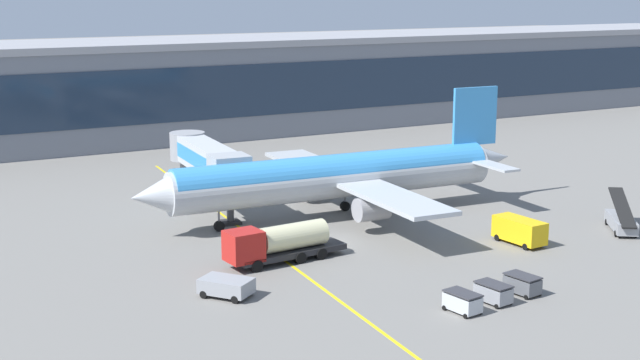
{
  "coord_description": "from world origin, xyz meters",
  "views": [
    {
      "loc": [
        -37.4,
        -66.95,
        22.58
      ],
      "look_at": [
        2.86,
        5.88,
        4.5
      ],
      "focal_mm": 49.83,
      "sensor_mm": 36.0,
      "label": 1
    }
  ],
  "objects_px": {
    "crew_van": "(520,230)",
    "baggage_cart_1": "(493,293)",
    "pushback_tug": "(227,286)",
    "belt_loader": "(621,221)",
    "baggage_cart_2": "(522,284)",
    "main_airliner": "(338,176)",
    "baggage_cart_0": "(462,302)",
    "fuel_tanker": "(278,243)"
  },
  "relations": [
    {
      "from": "pushback_tug",
      "to": "baggage_cart_0",
      "type": "distance_m",
      "value": 17.34
    },
    {
      "from": "main_airliner",
      "to": "baggage_cart_0",
      "type": "bearing_deg",
      "value": -101.68
    },
    {
      "from": "fuel_tanker",
      "to": "baggage_cart_0",
      "type": "distance_m",
      "value": 17.9
    },
    {
      "from": "crew_van",
      "to": "belt_loader",
      "type": "height_order",
      "value": "belt_loader"
    },
    {
      "from": "crew_van",
      "to": "baggage_cart_2",
      "type": "xyz_separation_m",
      "value": [
        -8.86,
        -10.3,
        -0.53
      ]
    },
    {
      "from": "belt_loader",
      "to": "baggage_cart_0",
      "type": "bearing_deg",
      "value": -159.46
    },
    {
      "from": "baggage_cart_0",
      "to": "fuel_tanker",
      "type": "bearing_deg",
      "value": 110.77
    },
    {
      "from": "main_airliner",
      "to": "baggage_cart_1",
      "type": "distance_m",
      "value": 27.4
    },
    {
      "from": "pushback_tug",
      "to": "baggage_cart_0",
      "type": "xyz_separation_m",
      "value": [
        13.34,
        -11.08,
        -0.07
      ]
    },
    {
      "from": "crew_van",
      "to": "baggage_cart_1",
      "type": "relative_size",
      "value": 1.81
    },
    {
      "from": "pushback_tug",
      "to": "baggage_cart_2",
      "type": "distance_m",
      "value": 22.15
    },
    {
      "from": "belt_loader",
      "to": "main_airliner",
      "type": "bearing_deg",
      "value": 139.86
    },
    {
      "from": "belt_loader",
      "to": "baggage_cart_0",
      "type": "relative_size",
      "value": 2.25
    },
    {
      "from": "baggage_cart_1",
      "to": "belt_loader",
      "type": "bearing_deg",
      "value": 22.1
    },
    {
      "from": "pushback_tug",
      "to": "baggage_cart_2",
      "type": "bearing_deg",
      "value": -27.34
    },
    {
      "from": "pushback_tug",
      "to": "baggage_cart_1",
      "type": "relative_size",
      "value": 1.56
    },
    {
      "from": "main_airliner",
      "to": "fuel_tanker",
      "type": "xyz_separation_m",
      "value": [
        -12.02,
        -10.81,
        -2.47
      ]
    },
    {
      "from": "fuel_tanker",
      "to": "baggage_cart_2",
      "type": "distance_m",
      "value": 20.28
    },
    {
      "from": "crew_van",
      "to": "baggage_cart_2",
      "type": "distance_m",
      "value": 13.6
    },
    {
      "from": "baggage_cart_1",
      "to": "fuel_tanker",
      "type": "bearing_deg",
      "value": 120.31
    },
    {
      "from": "baggage_cart_2",
      "to": "pushback_tug",
      "type": "bearing_deg",
      "value": 152.66
    },
    {
      "from": "belt_loader",
      "to": "baggage_cart_0",
      "type": "distance_m",
      "value": 28.34
    },
    {
      "from": "pushback_tug",
      "to": "belt_loader",
      "type": "distance_m",
      "value": 39.89
    },
    {
      "from": "baggage_cart_0",
      "to": "baggage_cart_1",
      "type": "bearing_deg",
      "value": 8.11
    },
    {
      "from": "baggage_cart_1",
      "to": "crew_van",
      "type": "bearing_deg",
      "value": 41.81
    },
    {
      "from": "main_airliner",
      "to": "fuel_tanker",
      "type": "height_order",
      "value": "main_airliner"
    },
    {
      "from": "crew_van",
      "to": "baggage_cart_0",
      "type": "height_order",
      "value": "crew_van"
    },
    {
      "from": "fuel_tanker",
      "to": "baggage_cart_0",
      "type": "xyz_separation_m",
      "value": [
        6.34,
        -16.71,
        -0.96
      ]
    },
    {
      "from": "crew_van",
      "to": "baggage_cart_0",
      "type": "relative_size",
      "value": 1.81
    },
    {
      "from": "baggage_cart_2",
      "to": "main_airliner",
      "type": "bearing_deg",
      "value": 91.4
    },
    {
      "from": "baggage_cart_0",
      "to": "baggage_cart_2",
      "type": "height_order",
      "value": "same"
    },
    {
      "from": "crew_van",
      "to": "baggage_cart_0",
      "type": "distance_m",
      "value": 18.89
    },
    {
      "from": "main_airliner",
      "to": "baggage_cart_0",
      "type": "xyz_separation_m",
      "value": [
        -5.69,
        -27.52,
        -3.43
      ]
    },
    {
      "from": "pushback_tug",
      "to": "belt_loader",
      "type": "height_order",
      "value": "belt_loader"
    },
    {
      "from": "main_airliner",
      "to": "pushback_tug",
      "type": "relative_size",
      "value": 9.48
    },
    {
      "from": "crew_van",
      "to": "baggage_cart_0",
      "type": "xyz_separation_m",
      "value": [
        -15.19,
        -11.21,
        -0.53
      ]
    },
    {
      "from": "fuel_tanker",
      "to": "crew_van",
      "type": "distance_m",
      "value": 22.23
    },
    {
      "from": "crew_van",
      "to": "baggage_cart_1",
      "type": "xyz_separation_m",
      "value": [
        -12.02,
        -10.75,
        -0.53
      ]
    },
    {
      "from": "baggage_cart_1",
      "to": "baggage_cart_0",
      "type": "bearing_deg",
      "value": -171.89
    },
    {
      "from": "fuel_tanker",
      "to": "baggage_cart_1",
      "type": "distance_m",
      "value": 18.86
    },
    {
      "from": "main_airliner",
      "to": "crew_van",
      "type": "relative_size",
      "value": 8.17
    },
    {
      "from": "baggage_cart_0",
      "to": "baggage_cart_1",
      "type": "height_order",
      "value": "same"
    }
  ]
}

